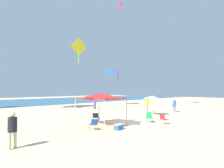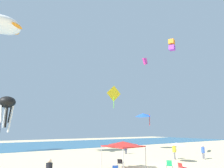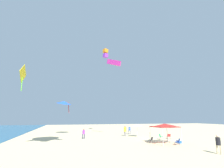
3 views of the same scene
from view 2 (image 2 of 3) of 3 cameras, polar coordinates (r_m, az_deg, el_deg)
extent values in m
cube|color=#28668E|center=(51.93, -18.58, -16.43)|extent=(120.00, 26.59, 0.02)
cylinder|color=#B7B7BC|center=(17.12, 3.26, -21.90)|extent=(0.07, 0.07, 2.14)
cylinder|color=#B7B7BC|center=(19.12, 9.79, -20.80)|extent=(0.07, 0.07, 2.14)
cylinder|color=#B7B7BC|center=(19.35, -3.15, -20.86)|extent=(0.07, 0.07, 2.14)
cylinder|color=#B7B7BC|center=(21.14, 3.30, -20.19)|extent=(0.07, 0.07, 2.14)
cube|color=red|center=(19.00, 3.24, -17.60)|extent=(3.18, 3.31, 0.10)
pyramid|color=red|center=(18.99, 3.23, -16.89)|extent=(3.11, 3.25, 0.37)
cylinder|color=silver|center=(25.18, 18.32, -18.40)|extent=(0.21, 0.08, 2.16)
cone|color=white|center=(25.16, 18.25, -16.27)|extent=(2.08, 2.06, 0.50)
cube|color=blue|center=(17.51, 0.95, -23.25)|extent=(0.51, 0.32, 0.41)
cylinder|color=black|center=(20.36, 15.62, -22.52)|extent=(0.02, 0.02, 0.40)
cylinder|color=black|center=(20.36, 17.20, -22.42)|extent=(0.02, 0.02, 0.40)
cylinder|color=black|center=(20.87, 15.62, -22.27)|extent=(0.02, 0.02, 0.40)
cylinder|color=black|center=(20.88, 17.15, -22.18)|extent=(0.02, 0.02, 0.40)
cube|color=#198C4C|center=(20.58, 16.36, -21.80)|extent=(0.73, 0.73, 0.03)
cube|color=#198C4C|center=(20.84, 16.31, -21.10)|extent=(0.42, 0.46, 0.41)
cylinder|color=black|center=(21.43, 3.49, -22.44)|extent=(0.02, 0.02, 0.40)
cylinder|color=black|center=(21.57, 2.05, -22.39)|extent=(0.02, 0.02, 0.40)
cylinder|color=black|center=(20.93, 3.08, -22.67)|extent=(0.02, 0.02, 0.40)
cylinder|color=black|center=(21.08, 1.61, -22.61)|extent=(0.02, 0.02, 0.40)
cube|color=black|center=(21.22, 2.55, -22.00)|extent=(0.73, 0.73, 0.03)
cube|color=black|center=(20.91, 2.31, -21.55)|extent=(0.40, 0.47, 0.41)
cube|color=red|center=(19.90, 19.89, -21.89)|extent=(0.58, 0.58, 0.03)
cube|color=red|center=(19.66, 19.22, -21.44)|extent=(0.19, 0.51, 0.41)
sphere|color=beige|center=(14.65, -17.71, -20.49)|extent=(0.27, 0.27, 0.27)
cylinder|color=slate|center=(28.75, 25.24, -18.46)|extent=(0.15, 0.15, 0.79)
cylinder|color=slate|center=(29.02, 24.92, -18.43)|extent=(0.15, 0.15, 0.79)
cylinder|color=blue|center=(28.80, 24.94, -16.99)|extent=(0.41, 0.41, 0.69)
sphere|color=beige|center=(28.77, 24.84, -16.05)|extent=(0.26, 0.26, 0.26)
cylinder|color=slate|center=(27.77, 17.78, -19.22)|extent=(0.17, 0.17, 0.86)
cylinder|color=slate|center=(27.44, 17.69, -19.31)|extent=(0.17, 0.17, 0.86)
cylinder|color=yellow|center=(27.52, 17.61, -17.60)|extent=(0.45, 0.45, 0.75)
sphere|color=#A87A56|center=(27.47, 17.54, -16.54)|extent=(0.28, 0.28, 0.28)
cylinder|color=#33384C|center=(31.95, 4.22, -18.98)|extent=(0.14, 0.14, 0.73)
cylinder|color=#33384C|center=(32.16, 3.86, -18.95)|extent=(0.14, 0.14, 0.73)
cylinder|color=purple|center=(31.99, 4.02, -17.75)|extent=(0.38, 0.38, 0.64)
sphere|color=#A87A56|center=(31.96, 4.01, -16.96)|extent=(0.24, 0.24, 0.24)
ellipsoid|color=black|center=(38.26, -28.23, -4.67)|extent=(2.73, 2.73, 1.99)
cylinder|color=black|center=(38.64, -27.55, -7.82)|extent=(0.56, 0.48, 2.92)
cylinder|color=white|center=(38.92, -28.84, -8.31)|extent=(0.35, 0.69, 3.71)
cylinder|color=white|center=(37.52, -29.60, -7.49)|extent=(0.56, 0.48, 2.92)
cylinder|color=black|center=(37.18, -28.39, -8.21)|extent=(0.35, 0.69, 3.71)
cylinder|color=white|center=(37.73, -27.42, -8.97)|extent=(0.73, 0.52, 4.52)
ellipsoid|color=white|center=(34.37, -29.29, 14.77)|extent=(5.44, 4.58, 2.50)
ellipsoid|color=orange|center=(33.18, -25.91, 14.98)|extent=(2.03, 1.98, 0.29)
ellipsoid|color=orange|center=(35.76, -26.86, 13.02)|extent=(2.11, 1.87, 0.29)
cube|color=#E02D9E|center=(29.56, 9.65, 6.57)|extent=(2.77, 2.11, 1.97)
cube|color=yellow|center=(29.43, 9.68, 5.81)|extent=(2.02, 1.61, 1.11)
cube|color=yellow|center=(44.98, 0.52, -2.79)|extent=(3.64, 0.39, 3.64)
cylinder|color=#66D82D|center=(44.66, 0.53, -5.44)|extent=(0.13, 0.13, 2.58)
cone|color=blue|center=(39.20, 9.04, -8.84)|extent=(4.25, 4.24, 1.10)
cylinder|color=red|center=(38.98, 10.89, -10.22)|extent=(0.52, 0.45, 2.19)
cube|color=orange|center=(35.93, 16.94, 11.63)|extent=(1.19, 1.22, 0.86)
cube|color=purple|center=(35.50, 17.05, 10.01)|extent=(1.19, 1.22, 0.86)
camera|label=1|loc=(3.83, -25.17, -24.54)|focal=31.61mm
camera|label=3|loc=(29.76, -53.12, -8.39)|focal=26.91mm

